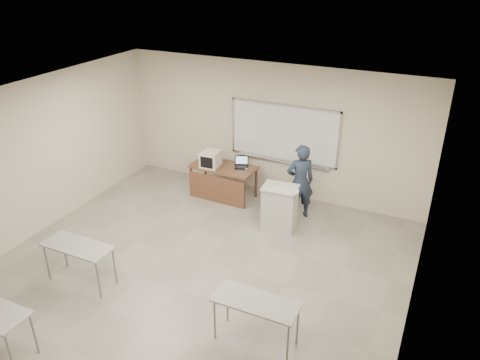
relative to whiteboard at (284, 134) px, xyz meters
The scene contains 10 objects.
floor 4.25m from the whiteboard, 94.32° to the right, with size 7.00×8.00×0.01m, color gray.
whiteboard is the anchor object (origin of this frame).
student_desks 5.39m from the whiteboard, 93.23° to the right, with size 4.40×2.20×0.73m.
instructor_desk 1.68m from the whiteboard, 145.98° to the right, with size 1.46×0.73×0.75m.
podium 1.85m from the whiteboard, 71.19° to the right, with size 0.68×0.50×0.95m.
crt_monitor 1.71m from the whiteboard, 150.57° to the right, with size 0.39×0.44×0.37m.
laptop 1.14m from the whiteboard, 145.74° to the right, with size 0.30×0.28×0.23m.
mouse 1.12m from the whiteboard, 134.40° to the right, with size 0.09×0.06×0.03m, color gray.
keyboard 1.79m from the whiteboard, 67.74° to the right, with size 0.50×0.17×0.03m, color beige.
presenter 1.25m from the whiteboard, 49.59° to the right, with size 0.59×0.39×1.62m, color black.
Camera 1 is at (3.56, -5.16, 5.03)m, focal length 35.00 mm.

